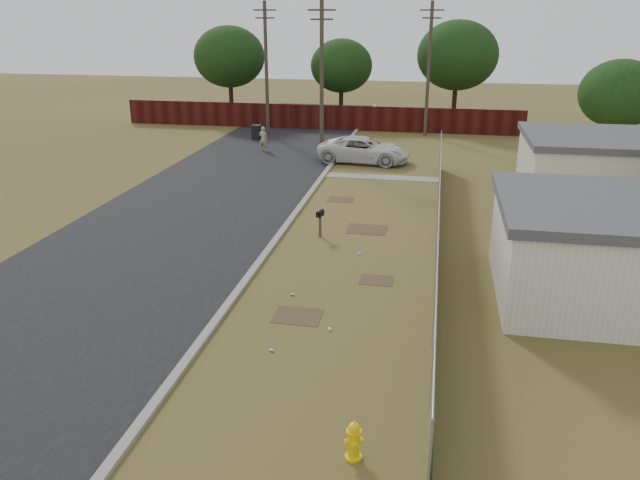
% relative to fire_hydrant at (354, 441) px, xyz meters
% --- Properties ---
extents(ground, '(120.00, 120.00, 0.00)m').
position_rel_fire_hydrant_xyz_m(ground, '(-1.64, 10.79, -0.41)').
color(ground, brown).
rests_on(ground, ground).
extents(street, '(15.10, 60.00, 0.12)m').
position_rel_fire_hydrant_xyz_m(street, '(-8.39, 18.84, -0.39)').
color(street, black).
rests_on(street, ground).
extents(chainlink_fence, '(0.10, 27.06, 2.02)m').
position_rel_fire_hydrant_xyz_m(chainlink_fence, '(1.48, 11.82, 0.39)').
color(chainlink_fence, gray).
rests_on(chainlink_fence, ground).
extents(privacy_fence, '(30.00, 0.12, 1.80)m').
position_rel_fire_hydrant_xyz_m(privacy_fence, '(-7.64, 35.79, 0.49)').
color(privacy_fence, '#40120D').
rests_on(privacy_fence, ground).
extents(utility_poles, '(12.60, 8.24, 9.00)m').
position_rel_fire_hydrant_xyz_m(utility_poles, '(-5.30, 31.46, 4.29)').
color(utility_poles, '#453A2E').
rests_on(utility_poles, ground).
extents(houses, '(9.30, 17.24, 3.10)m').
position_rel_fire_hydrant_xyz_m(houses, '(8.06, 13.93, 1.16)').
color(houses, silver).
rests_on(houses, ground).
extents(horizon_trees, '(33.32, 31.94, 7.78)m').
position_rel_fire_hydrant_xyz_m(horizon_trees, '(-0.80, 34.35, 4.22)').
color(horizon_trees, black).
rests_on(horizon_trees, ground).
extents(fire_hydrant, '(0.45, 0.45, 0.87)m').
position_rel_fire_hydrant_xyz_m(fire_hydrant, '(0.00, 0.00, 0.00)').
color(fire_hydrant, yellow).
rests_on(fire_hydrant, ground).
extents(mailbox, '(0.27, 0.47, 1.09)m').
position_rel_fire_hydrant_xyz_m(mailbox, '(-3.05, 12.60, 0.45)').
color(mailbox, '#4F3F2D').
rests_on(mailbox, ground).
extents(pickup_truck, '(5.51, 2.93, 1.47)m').
position_rel_fire_hydrant_xyz_m(pickup_truck, '(-2.91, 25.68, 0.33)').
color(pickup_truck, silver).
rests_on(pickup_truck, ground).
extents(pedestrian, '(0.62, 0.46, 1.54)m').
position_rel_fire_hydrant_xyz_m(pedestrian, '(-9.55, 27.67, 0.37)').
color(pedestrian, tan).
rests_on(pedestrian, ground).
extents(trash_bin, '(0.65, 0.72, 1.00)m').
position_rel_fire_hydrant_xyz_m(trash_bin, '(-10.99, 31.15, 0.11)').
color(trash_bin, black).
rests_on(trash_bin, ground).
extents(scattered_litter, '(1.71, 7.39, 0.07)m').
position_rel_fire_hydrant_xyz_m(scattered_litter, '(-2.05, 6.73, -0.37)').
color(scattered_litter, white).
rests_on(scattered_litter, ground).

